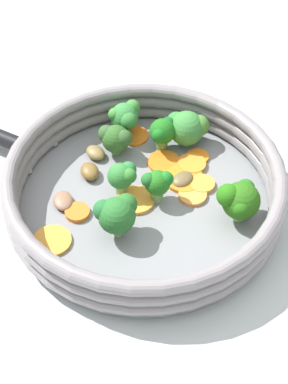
{
  "coord_description": "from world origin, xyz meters",
  "views": [
    {
      "loc": [
        -0.5,
        0.06,
        0.58
      ],
      "look_at": [
        0.0,
        0.0,
        0.03
      ],
      "focal_mm": 60.0,
      "sensor_mm": 36.0,
      "label": 1
    }
  ],
  "objects": [
    {
      "name": "skillet",
      "position": [
        0.0,
        0.0,
        0.01
      ],
      "size": [
        0.31,
        0.31,
        0.01
      ],
      "primitive_type": "cylinder",
      "color": "gray",
      "rests_on": "ground_plane"
    },
    {
      "name": "broccoli_floret_6",
      "position": [
        0.02,
        0.02,
        0.04
      ],
      "size": [
        0.03,
        0.04,
        0.04
      ],
      "color": "#8AAF65",
      "rests_on": "skillet"
    },
    {
      "name": "ground_plane",
      "position": [
        0.0,
        0.0,
        0.0
      ],
      "size": [
        4.0,
        4.0,
        0.0
      ],
      "primitive_type": "plane",
      "color": "#B4BBBA"
    },
    {
      "name": "skillet_rivet_right",
      "position": [
        0.06,
        0.14,
        0.02
      ],
      "size": [
        0.01,
        0.01,
        0.01
      ],
      "primitive_type": "sphere",
      "color": "gray",
      "rests_on": "skillet"
    },
    {
      "name": "broccoli_floret_4",
      "position": [
        0.09,
        -0.07,
        0.04
      ],
      "size": [
        0.05,
        0.05,
        0.05
      ],
      "color": "#7BAE6B",
      "rests_on": "skillet"
    },
    {
      "name": "mushroom_piece_3",
      "position": [
        0.01,
        0.1,
        0.02
      ],
      "size": [
        0.03,
        0.03,
        0.01
      ],
      "primitive_type": "ellipsoid",
      "rotation": [
        0.0,
        0.0,
        0.08
      ],
      "color": "#8C644B",
      "rests_on": "skillet"
    },
    {
      "name": "carrot_slice_8",
      "position": [
        -0.0,
        0.01,
        0.02
      ],
      "size": [
        0.06,
        0.06,
        0.0
      ],
      "primitive_type": "cylinder",
      "rotation": [
        0.0,
        0.0,
        5.83
      ],
      "color": "#F99B35",
      "rests_on": "skillet"
    },
    {
      "name": "broccoli_floret_0",
      "position": [
        0.09,
        0.03,
        0.04
      ],
      "size": [
        0.04,
        0.04,
        0.04
      ],
      "color": "#5F8B44",
      "rests_on": "skillet"
    },
    {
      "name": "carrot_slice_3",
      "position": [
        -0.0,
        -0.06,
        0.02
      ],
      "size": [
        0.04,
        0.04,
        0.0
      ],
      "primitive_type": "cylinder",
      "rotation": [
        0.0,
        0.0,
        2.85
      ],
      "color": "orange",
      "rests_on": "skillet"
    },
    {
      "name": "carrot_slice_7",
      "position": [
        0.06,
        -0.08,
        0.02
      ],
      "size": [
        0.03,
        0.03,
        0.0
      ],
      "primitive_type": "cylinder",
      "rotation": [
        0.0,
        0.0,
        3.05
      ],
      "color": "orange",
      "rests_on": "skillet"
    },
    {
      "name": "broccoli_floret_2",
      "position": [
        -0.04,
        0.03,
        0.05
      ],
      "size": [
        0.04,
        0.05,
        0.05
      ],
      "color": "#84A95D",
      "rests_on": "skillet"
    },
    {
      "name": "broccoli_floret_7",
      "position": [
        -0.04,
        -0.1,
        0.04
      ],
      "size": [
        0.05,
        0.05,
        0.05
      ],
      "color": "#85AC62",
      "rests_on": "skillet"
    },
    {
      "name": "mushroom_piece_1",
      "position": [
        0.02,
        -0.05,
        0.02
      ],
      "size": [
        0.04,
        0.04,
        0.01
      ],
      "primitive_type": "ellipsoid",
      "rotation": [
        0.0,
        0.0,
        2.29
      ],
      "color": "brown",
      "rests_on": "skillet"
    },
    {
      "name": "carrot_slice_2",
      "position": [
        0.02,
        -0.07,
        0.02
      ],
      "size": [
        0.04,
        0.04,
        0.01
      ],
      "primitive_type": "cylinder",
      "rotation": [
        0.0,
        0.0,
        2.54
      ],
      "color": "orange",
      "rests_on": "skillet"
    },
    {
      "name": "carrot_slice_0",
      "position": [
        0.11,
        -0.0,
        0.01
      ],
      "size": [
        0.05,
        0.05,
        0.0
      ],
      "primitive_type": "cylinder",
      "rotation": [
        0.0,
        0.0,
        5.07
      ],
      "color": "orange",
      "rests_on": "skillet"
    },
    {
      "name": "skillet_rim_wall",
      "position": [
        0.0,
        0.0,
        0.04
      ],
      "size": [
        0.33,
        0.33,
        0.05
      ],
      "color": "gray",
      "rests_on": "skillet"
    },
    {
      "name": "broccoli_floret_5",
      "position": [
        -0.0,
        -0.02,
        0.04
      ],
      "size": [
        0.03,
        0.04,
        0.04
      ],
      "color": "#6F9955",
      "rests_on": "skillet"
    },
    {
      "name": "broccoli_floret_1",
      "position": [
        0.12,
        0.01,
        0.04
      ],
      "size": [
        0.04,
        0.04,
        0.05
      ],
      "color": "#7AA36B",
      "rests_on": "skillet"
    },
    {
      "name": "broccoli_floret_3",
      "position": [
        0.09,
        -0.03,
        0.04
      ],
      "size": [
        0.04,
        0.03,
        0.05
      ],
      "color": "#649143",
      "rests_on": "skillet"
    },
    {
      "name": "carrot_slice_5",
      "position": [
        -0.05,
        0.11,
        0.02
      ],
      "size": [
        0.05,
        0.05,
        0.0
      ],
      "primitive_type": "cylinder",
      "rotation": [
        0.0,
        0.0,
        1.68
      ],
      "color": "orange",
      "rests_on": "skillet"
    },
    {
      "name": "carrot_slice_4",
      "position": [
        0.03,
        -0.05,
        0.02
      ],
      "size": [
        0.07,
        0.07,
        0.01
      ],
      "primitive_type": "cylinder",
      "rotation": [
        0.0,
        0.0,
        0.6
      ],
      "color": "orange",
      "rests_on": "skillet"
    },
    {
      "name": "skillet_rivet_left",
      "position": [
        0.11,
        0.1,
        0.02
      ],
      "size": [
        0.01,
        0.01,
        0.01
      ],
      "primitive_type": "sphere",
      "color": "gray",
      "rests_on": "skillet"
    },
    {
      "name": "carrot_slice_9",
      "position": [
        0.06,
        -0.03,
        0.02
      ],
      "size": [
        0.05,
        0.05,
        0.0
      ],
      "primitive_type": "cylinder",
      "rotation": [
        0.0,
        0.0,
        1.69
      ],
      "color": "orange",
      "rests_on": "skillet"
    },
    {
      "name": "carrot_slice_1",
      "position": [
        -0.01,
        0.08,
        0.02
      ],
      "size": [
        0.04,
        0.04,
        0.01
      ],
      "primitive_type": "cylinder",
      "rotation": [
        0.0,
        0.0,
        2.88
      ],
      "color": "orange",
      "rests_on": "skillet"
    },
    {
      "name": "mushroom_piece_0",
      "position": [
        0.05,
        0.06,
        0.02
      ],
      "size": [
        0.03,
        0.03,
        0.01
      ],
      "primitive_type": "ellipsoid",
      "rotation": [
        0.0,
        0.0,
        3.33
      ],
      "color": "brown",
      "rests_on": "skillet"
    },
    {
      "name": "carrot_slice_6",
      "position": [
        0.05,
        -0.07,
        0.02
      ],
      "size": [
        0.04,
        0.04,
        0.01
      ],
      "primitive_type": "cylinder",
      "rotation": [
        0.0,
        0.0,
        6.27
      ],
      "color": "orange",
      "rests_on": "skillet"
    },
    {
      "name": "mushroom_piece_2",
      "position": [
        0.08,
        0.05,
        0.02
      ],
      "size": [
        0.03,
        0.03,
        0.01
      ],
      "primitive_type": "ellipsoid",
      "rotation": [
        0.0,
        0.0,
        0.6
      ],
      "color": "olive",
      "rests_on": "skillet"
    }
  ]
}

